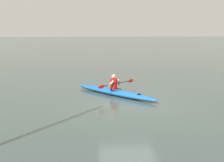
# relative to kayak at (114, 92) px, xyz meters

# --- Properties ---
(ground_plane) EXTENTS (160.00, 160.00, 0.00)m
(ground_plane) POSITION_rel_kayak_xyz_m (-0.46, 1.66, -0.15)
(ground_plane) COLOR #384742
(kayak) EXTENTS (3.87, 4.14, 0.29)m
(kayak) POSITION_rel_kayak_xyz_m (0.00, 0.00, 0.00)
(kayak) COLOR #1959A5
(kayak) RESTS_ON ground
(kayaker) EXTENTS (1.85, 1.70, 0.71)m
(kayaker) POSITION_rel_kayak_xyz_m (0.01, -0.01, 0.45)
(kayaker) COLOR red
(kayaker) RESTS_ON kayak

